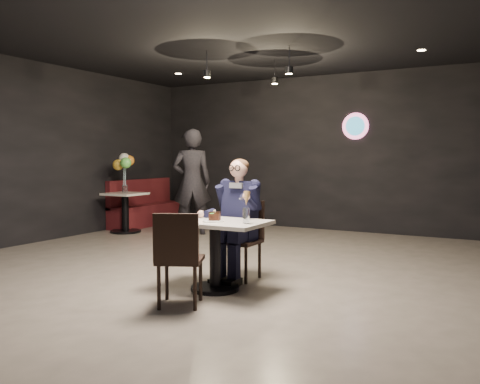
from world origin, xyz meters
The scene contains 17 objects.
floor centered at (0.00, 0.00, 0.00)m, with size 9.00×9.00×0.00m, color gray.
wall_sign centered at (0.80, 4.47, 2.00)m, with size 0.50×0.06×0.50m, color pink, non-canonical shape.
pendant_lights centered at (0.00, 2.00, 2.88)m, with size 1.40×1.20×0.36m, color black.
main_table centered at (0.71, -0.40, 0.38)m, with size 1.10×0.70×0.75m, color silver.
chair_far centered at (0.71, 0.15, 0.46)m, with size 0.42×0.46×0.92m, color black.
chair_near centered at (0.71, -1.04, 0.46)m, with size 0.42×0.46×0.92m, color black.
seated_man centered at (0.71, 0.15, 0.72)m, with size 0.60×0.80×1.44m, color black.
dessert_plate centered at (0.75, -0.49, 0.76)m, with size 0.23×0.23×0.01m, color white.
cake_slice centered at (0.75, -0.46, 0.80)m, with size 0.11×0.09×0.08m, color black.
mint_leaf centered at (0.76, -0.54, 0.84)m, with size 0.06×0.04×0.01m, color #2C882D.
sundae_glass centered at (1.12, -0.46, 0.83)m, with size 0.07×0.07×0.16m, color silver.
wafer_cone centered at (1.11, -0.44, 1.00)m, with size 0.07×0.07×0.14m, color tan.
booth_bench centered at (-3.25, 3.30, 0.48)m, with size 0.48×1.91×0.96m, color #470F1A.
side_table centered at (-2.95, 2.30, 0.41)m, with size 0.66×0.66×0.82m, color silver.
balloon_vase centered at (-2.95, 2.30, 0.83)m, with size 0.10×0.10×0.15m, color silver.
balloon_bunch centered at (-2.95, 2.30, 1.21)m, with size 0.37×0.37×0.62m, color gold.
passerby centered at (-1.73, 2.74, 0.97)m, with size 0.70×0.46×1.93m, color black.
Camera 1 is at (3.54, -4.97, 1.43)m, focal length 38.00 mm.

